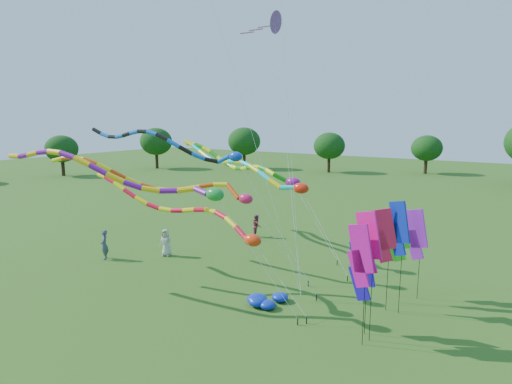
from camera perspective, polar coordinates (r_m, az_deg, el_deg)
The scene contains 20 objects.
ground at distance 18.97m, azimuth -6.89°, elevation -16.78°, with size 160.00×160.00×0.00m, color #265416.
tree_ring at distance 18.23m, azimuth -6.10°, elevation 0.58°, with size 116.86×121.32×9.54m.
tube_kite_red at distance 21.85m, azimuth -9.02°, elevation -2.72°, with size 13.83×1.32×5.88m.
tube_kite_orange at distance 21.46m, azimuth -11.54°, elevation 1.23°, with size 12.92×4.61×7.14m.
tube_kite_purple at distance 19.95m, azimuth -16.73°, elevation 2.02°, with size 14.35×3.63×7.63m.
tube_kite_blue at distance 24.13m, azimuth -10.82°, elevation 6.12°, with size 13.82×2.18×8.42m.
tube_kite_cyan at distance 27.50m, azimuth -1.18°, elevation 3.10°, with size 14.90×4.50×7.36m.
tube_kite_green at distance 29.00m, azimuth -0.64°, elevation 3.22°, with size 13.51×2.81×7.18m.
delta_kite_high_c at distance 25.45m, azimuth 2.48°, elevation 21.66°, with size 6.47×5.14×14.77m.
banner_pole_magenta_b at distance 16.42m, azimuth 13.72°, elevation -8.31°, with size 1.15×0.32×4.71m.
banner_pole_violet at distance 21.44m, azimuth 20.56°, elevation -5.34°, with size 1.15×0.32×4.35m.
banner_pole_green at distance 20.60m, azimuth 18.32°, elevation -5.55°, with size 1.16×0.18×4.45m.
banner_pole_blue_b at distance 19.43m, azimuth 18.47°, elevation -4.69°, with size 1.10×0.53×5.04m.
banner_pole_red at distance 19.54m, azimuth 16.68°, elevation -5.62°, with size 1.14×0.38×4.67m.
banner_pole_blue_a at distance 17.50m, azimuth 13.86°, elevation -10.18°, with size 1.16×0.23×3.83m.
banner_pole_magenta_a at distance 16.67m, azimuth 14.68°, elevation -6.62°, with size 1.16×0.29×5.12m.
blue_nylon_heap at distance 20.30m, azimuth 0.82°, elevation -14.15°, with size 1.23×1.15×0.52m.
person_a at distance 27.28m, azimuth -11.92°, elevation -6.61°, with size 0.84×0.54×1.71m, color beige.
person_b at distance 27.63m, azimuth -19.57°, elevation -6.64°, with size 0.66×0.44×1.82m, color #444C5F.
person_c at distance 30.86m, azimuth 0.13°, elevation -4.53°, with size 0.80×0.62×1.64m, color maroon.
Camera 1 is at (11.01, -12.92, 8.48)m, focal length 30.00 mm.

